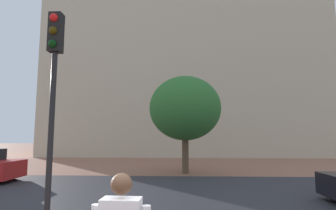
% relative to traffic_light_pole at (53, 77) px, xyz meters
% --- Properties ---
extents(ground_plane, '(120.00, 120.00, 0.00)m').
position_rel_traffic_light_pole_xyz_m(ground_plane, '(2.23, 6.92, -3.38)').
color(ground_plane, '#93604C').
extents(street_asphalt_strip, '(120.00, 7.71, 0.00)m').
position_rel_traffic_light_pole_xyz_m(street_asphalt_strip, '(2.23, 4.74, -3.38)').
color(street_asphalt_strip, '#2D2D33').
rests_on(street_asphalt_strip, ground_plane).
extents(landmark_building, '(29.80, 12.81, 35.85)m').
position_rel_traffic_light_pole_xyz_m(landmark_building, '(3.47, 25.98, 6.93)').
color(landmark_building, beige).
rests_on(landmark_building, ground_plane).
extents(traffic_light_pole, '(0.28, 0.34, 4.85)m').
position_rel_traffic_light_pole_xyz_m(traffic_light_pole, '(0.00, 0.00, 0.00)').
color(traffic_light_pole, black).
rests_on(traffic_light_pole, ground_plane).
extents(tree_curb_far, '(4.10, 4.10, 5.53)m').
position_rel_traffic_light_pole_xyz_m(tree_curb_far, '(3.09, 9.62, 0.29)').
color(tree_curb_far, brown).
rests_on(tree_curb_far, ground_plane).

